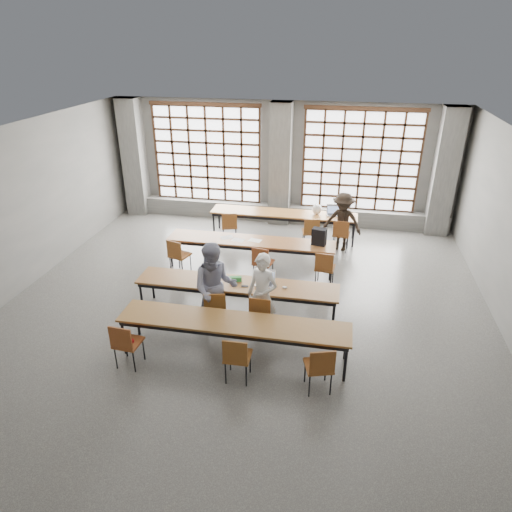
% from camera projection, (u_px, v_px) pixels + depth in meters
% --- Properties ---
extents(floor, '(11.00, 11.00, 0.00)m').
position_uv_depth(floor, '(242.00, 314.00, 9.28)').
color(floor, '#4B4B48').
rests_on(floor, ground).
extents(ceiling, '(11.00, 11.00, 0.00)m').
position_uv_depth(ceiling, '(239.00, 141.00, 7.75)').
color(ceiling, silver).
rests_on(ceiling, floor).
extents(wall_back, '(10.00, 0.00, 10.00)m').
position_uv_depth(wall_back, '(282.00, 162.00, 13.37)').
color(wall_back, '#595956').
rests_on(wall_back, floor).
extents(wall_front, '(10.00, 0.00, 10.00)m').
position_uv_depth(wall_front, '(91.00, 503.00, 3.66)').
color(wall_front, '#595956').
rests_on(wall_front, floor).
extents(wall_left, '(0.00, 11.00, 11.00)m').
position_uv_depth(wall_left, '(4.00, 217.00, 9.36)').
color(wall_left, '#595956').
rests_on(wall_left, floor).
extents(column_left, '(0.60, 0.55, 3.50)m').
position_uv_depth(column_left, '(134.00, 158.00, 13.89)').
color(column_left, '#535350').
rests_on(column_left, floor).
extents(column_mid, '(0.60, 0.55, 3.50)m').
position_uv_depth(column_mid, '(280.00, 165.00, 13.12)').
color(column_mid, '#535350').
rests_on(column_mid, floor).
extents(column_right, '(0.60, 0.55, 3.50)m').
position_uv_depth(column_right, '(445.00, 173.00, 12.36)').
color(column_right, '#535350').
rests_on(column_right, floor).
extents(window_left, '(3.32, 0.12, 3.00)m').
position_uv_depth(window_left, '(207.00, 155.00, 13.62)').
color(window_left, white).
rests_on(window_left, wall_back).
extents(window_right, '(3.32, 0.12, 3.00)m').
position_uv_depth(window_right, '(360.00, 162.00, 12.85)').
color(window_right, white).
rests_on(window_right, wall_back).
extents(sill_ledge, '(9.80, 0.35, 0.50)m').
position_uv_depth(sill_ledge, '(280.00, 213.00, 13.85)').
color(sill_ledge, '#535350').
rests_on(sill_ledge, floor).
extents(desk_row_a, '(4.00, 0.70, 0.73)m').
position_uv_depth(desk_row_a, '(283.00, 215.00, 12.54)').
color(desk_row_a, brown).
rests_on(desk_row_a, floor).
extents(desk_row_b, '(4.00, 0.70, 0.73)m').
position_uv_depth(desk_row_b, '(251.00, 243.00, 10.87)').
color(desk_row_b, brown).
rests_on(desk_row_b, floor).
extents(desk_row_c, '(4.00, 0.70, 0.73)m').
position_uv_depth(desk_row_c, '(237.00, 286.00, 8.99)').
color(desk_row_c, brown).
rests_on(desk_row_c, floor).
extents(desk_row_d, '(4.00, 0.70, 0.73)m').
position_uv_depth(desk_row_d, '(233.00, 325.00, 7.80)').
color(desk_row_d, brown).
rests_on(desk_row_d, floor).
extents(chair_back_left, '(0.52, 0.52, 0.88)m').
position_uv_depth(chair_back_left, '(229.00, 224.00, 12.27)').
color(chair_back_left, brown).
rests_on(chair_back_left, floor).
extents(chair_back_mid, '(0.49, 0.50, 0.88)m').
position_uv_depth(chair_back_mid, '(311.00, 230.00, 11.90)').
color(chair_back_mid, brown).
rests_on(chair_back_mid, floor).
extents(chair_back_right, '(0.46, 0.46, 0.88)m').
position_uv_depth(chair_back_right, '(341.00, 232.00, 11.77)').
color(chair_back_right, brown).
rests_on(chair_back_right, floor).
extents(chair_mid_left, '(0.52, 0.52, 0.88)m').
position_uv_depth(chair_mid_left, '(178.00, 253.00, 10.64)').
color(chair_mid_left, brown).
rests_on(chair_mid_left, floor).
extents(chair_mid_centre, '(0.49, 0.50, 0.88)m').
position_uv_depth(chair_mid_centre, '(262.00, 260.00, 10.30)').
color(chair_mid_centre, brown).
rests_on(chair_mid_centre, floor).
extents(chair_mid_right, '(0.47, 0.47, 0.88)m').
position_uv_depth(chair_mid_right, '(325.00, 266.00, 10.06)').
color(chair_mid_right, brown).
rests_on(chair_mid_right, floor).
extents(chair_front_left, '(0.52, 0.52, 0.88)m').
position_uv_depth(chair_front_left, '(215.00, 307.00, 8.55)').
color(chair_front_left, brown).
rests_on(chair_front_left, floor).
extents(chair_front_right, '(0.44, 0.44, 0.88)m').
position_uv_depth(chair_front_right, '(261.00, 312.00, 8.39)').
color(chair_front_right, brown).
rests_on(chair_front_right, floor).
extents(chair_near_left, '(0.45, 0.45, 0.88)m').
position_uv_depth(chair_near_left, '(125.00, 341.00, 7.59)').
color(chair_near_left, brown).
rests_on(chair_near_left, floor).
extents(chair_near_mid, '(0.43, 0.43, 0.88)m').
position_uv_depth(chair_near_mid, '(237.00, 355.00, 7.27)').
color(chair_near_mid, brown).
rests_on(chair_near_mid, floor).
extents(chair_near_right, '(0.52, 0.53, 0.88)m').
position_uv_depth(chair_near_right, '(320.00, 365.00, 7.04)').
color(chair_near_right, brown).
rests_on(chair_near_right, floor).
extents(student_male, '(0.69, 0.56, 1.63)m').
position_uv_depth(student_male, '(262.00, 295.00, 8.38)').
color(student_male, silver).
rests_on(student_male, floor).
extents(student_female, '(0.98, 0.84, 1.77)m').
position_uv_depth(student_female, '(215.00, 287.00, 8.51)').
color(student_female, '#191E4D').
rests_on(student_female, floor).
extents(student_back, '(1.09, 0.76, 1.55)m').
position_uv_depth(student_back, '(342.00, 222.00, 11.77)').
color(student_back, black).
rests_on(student_back, floor).
extents(laptop_front, '(0.37, 0.32, 0.26)m').
position_uv_depth(laptop_front, '(265.00, 280.00, 8.94)').
color(laptop_front, '#B6B6BB').
rests_on(laptop_front, desk_row_c).
extents(laptop_back, '(0.38, 0.33, 0.26)m').
position_uv_depth(laptop_back, '(333.00, 212.00, 12.35)').
color(laptop_back, '#ADADB2').
rests_on(laptop_back, desk_row_a).
extents(mouse, '(0.11, 0.09, 0.04)m').
position_uv_depth(mouse, '(285.00, 287.00, 8.78)').
color(mouse, white).
rests_on(mouse, desk_row_c).
extents(green_box, '(0.26, 0.15, 0.09)m').
position_uv_depth(green_box, '(235.00, 279.00, 9.03)').
color(green_box, '#2D8A39').
rests_on(green_box, desk_row_c).
extents(phone, '(0.14, 0.08, 0.01)m').
position_uv_depth(phone, '(245.00, 286.00, 8.84)').
color(phone, black).
rests_on(phone, desk_row_c).
extents(paper_sheet_a, '(0.36, 0.33, 0.00)m').
position_uv_depth(paper_sheet_a, '(227.00, 237.00, 10.98)').
color(paper_sheet_a, silver).
rests_on(paper_sheet_a, desk_row_b).
extents(paper_sheet_b, '(0.33, 0.26, 0.00)m').
position_uv_depth(paper_sheet_b, '(238.00, 240.00, 10.84)').
color(paper_sheet_b, white).
rests_on(paper_sheet_b, desk_row_b).
extents(paper_sheet_c, '(0.34, 0.27, 0.00)m').
position_uv_depth(paper_sheet_c, '(255.00, 240.00, 10.82)').
color(paper_sheet_c, white).
rests_on(paper_sheet_c, desk_row_b).
extents(backpack, '(0.36, 0.26, 0.40)m').
position_uv_depth(backpack, '(319.00, 237.00, 10.52)').
color(backpack, black).
rests_on(backpack, desk_row_b).
extents(plastic_bag, '(0.29, 0.25, 0.29)m').
position_uv_depth(plastic_bag, '(317.00, 209.00, 12.34)').
color(plastic_bag, white).
rests_on(plastic_bag, desk_row_a).
extents(red_pouch, '(0.21, 0.13, 0.06)m').
position_uv_depth(red_pouch, '(128.00, 340.00, 7.67)').
color(red_pouch, '#9F1314').
rests_on(red_pouch, chair_near_left).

